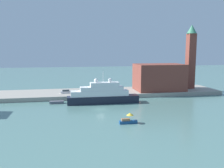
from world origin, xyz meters
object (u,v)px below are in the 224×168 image
Objects in this scene: large_yacht at (102,95)px; parked_car at (66,92)px; person_figure at (82,93)px; mooring_bollard at (91,94)px; bell_tower at (191,55)px; work_barge at (57,102)px; small_motorboat at (128,119)px; harbor_building at (159,77)px.

parked_car is (-12.84, 13.91, -0.83)m from large_yacht.
person_figure is 3.90m from mooring_bollard.
mooring_bollard is at bearing -169.53° from bell_tower.
bell_tower is at bearing 2.87° from parked_car.
person_figure reaches higher than work_barge.
large_yacht is 5.38× the size of small_motorboat.
bell_tower is 49.43m from mooring_bollard.
harbor_building is 40.59m from parked_car.
harbor_building reaches higher than large_yacht.
harbor_building is (43.72, 11.99, 6.91)m from work_barge.
mooring_bollard is at bearing -168.07° from harbor_building.
small_motorboat is 34.13m from work_barge.
bell_tower is at bearing 13.33° from work_barge.
bell_tower is 57.93m from parked_car.
work_barge is at bearing -107.06° from parked_car.
bell_tower reaches higher than large_yacht.
bell_tower reaches higher than mooring_bollard.
large_yacht is at bearing -158.80° from bell_tower.
harbor_building is 0.72× the size of bell_tower.
large_yacht is 25.60m from small_motorboat.
large_yacht is 5.71× the size of parked_car.
small_motorboat is at bearing -79.08° from mooring_bollard.
harbor_building is at bearing 11.93° from mooring_bollard.
person_figure is at bearing 106.06° from small_motorboat.
work_barge is 11.96m from person_figure.
small_motorboat is at bearing -133.46° from bell_tower.
harbor_building is at bearing 1.03° from parked_car.
person_figure is at bearing 125.22° from large_yacht.
large_yacht is 11.78m from person_figure.
large_yacht is 48.29m from bell_tower.
harbor_building reaches higher than work_barge.
mooring_bollard is (-3.19, 8.16, -1.11)m from large_yacht.
small_motorboat is (3.27, -25.31, -1.98)m from large_yacht.
large_yacht is at bearing -47.30° from parked_car.
person_figure is 2.60× the size of mooring_bollard.
mooring_bollard is (3.59, -1.45, -0.48)m from person_figure.
parked_car reaches higher than small_motorboat.
small_motorboat is 60.06m from bell_tower.
harbor_building is 4.58× the size of parked_car.
large_yacht reaches higher than small_motorboat.
mooring_bollard is at bearing -30.78° from parked_car.
person_figure is (9.51, 6.97, 2.01)m from work_barge.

